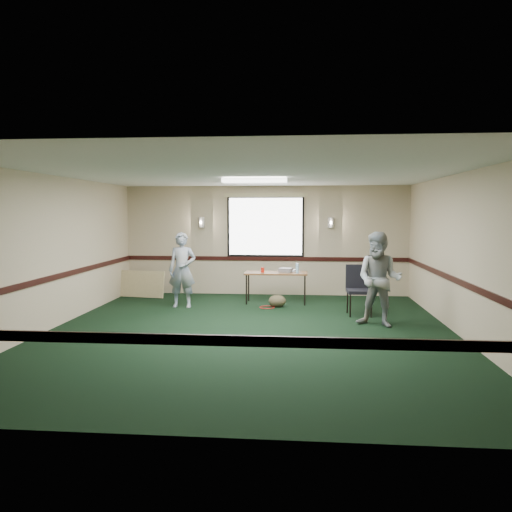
# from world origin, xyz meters

# --- Properties ---
(ground) EXTENTS (8.00, 8.00, 0.00)m
(ground) POSITION_xyz_m (0.00, 0.00, 0.00)
(ground) COLOR black
(ground) RESTS_ON ground
(room_shell) EXTENTS (8.00, 8.02, 8.00)m
(room_shell) POSITION_xyz_m (0.00, 2.12, 1.58)
(room_shell) COLOR tan
(room_shell) RESTS_ON ground
(folding_table) EXTENTS (1.41, 0.57, 0.70)m
(folding_table) POSITION_xyz_m (0.32, 2.80, 0.65)
(folding_table) COLOR #513817
(folding_table) RESTS_ON ground
(projector) EXTENTS (0.34, 0.31, 0.09)m
(projector) POSITION_xyz_m (0.54, 2.84, 0.75)
(projector) COLOR gray
(projector) RESTS_ON folding_table
(game_console) EXTENTS (0.24, 0.22, 0.05)m
(game_console) POSITION_xyz_m (0.67, 2.95, 0.73)
(game_console) COLOR white
(game_console) RESTS_ON folding_table
(red_cup) EXTENTS (0.08, 0.08, 0.12)m
(red_cup) POSITION_xyz_m (0.02, 2.75, 0.76)
(red_cup) COLOR red
(red_cup) RESTS_ON folding_table
(water_bottle) EXTENTS (0.07, 0.07, 0.22)m
(water_bottle) POSITION_xyz_m (0.80, 2.67, 0.81)
(water_bottle) COLOR #95D0F4
(water_bottle) RESTS_ON folding_table
(duffel_bag) EXTENTS (0.38, 0.29, 0.27)m
(duffel_bag) POSITION_xyz_m (0.37, 2.35, 0.13)
(duffel_bag) COLOR #4C432B
(duffel_bag) RESTS_ON ground
(cable_coil) EXTENTS (0.41, 0.41, 0.02)m
(cable_coil) POSITION_xyz_m (0.16, 2.25, 0.01)
(cable_coil) COLOR red
(cable_coil) RESTS_ON ground
(folded_table) EXTENTS (1.26, 0.39, 0.64)m
(folded_table) POSITION_xyz_m (-3.00, 3.34, 0.32)
(folded_table) COLOR tan
(folded_table) RESTS_ON ground
(conference_chair) EXTENTS (0.51, 0.53, 0.99)m
(conference_chair) POSITION_xyz_m (2.03, 1.71, 0.58)
(conference_chair) COLOR black
(conference_chair) RESTS_ON ground
(person_left) EXTENTS (0.60, 0.40, 1.62)m
(person_left) POSITION_xyz_m (-1.68, 2.17, 0.81)
(person_left) COLOR #456199
(person_left) RESTS_ON ground
(person_right) EXTENTS (1.02, 0.92, 1.70)m
(person_right) POSITION_xyz_m (2.27, 0.67, 0.85)
(person_right) COLOR #799ABC
(person_right) RESTS_ON ground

